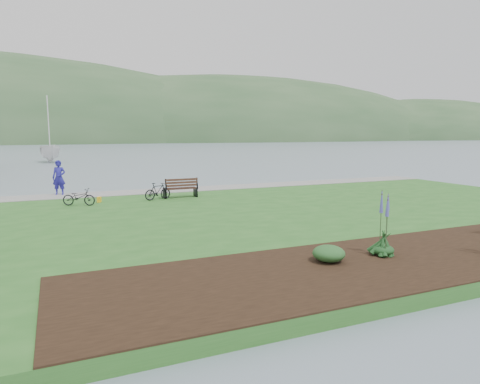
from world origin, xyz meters
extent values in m
plane|color=slate|center=(0.00, 0.00, 0.00)|extent=(600.00, 600.00, 0.00)
cube|color=#265B20|center=(0.00, -2.00, 0.20)|extent=(34.00, 20.00, 0.40)
cube|color=gray|center=(0.00, 6.90, 0.42)|extent=(34.00, 2.20, 0.03)
cube|color=black|center=(3.00, -9.80, 0.42)|extent=(24.00, 4.40, 0.04)
cube|color=black|center=(-2.31, 3.92, 0.90)|extent=(1.79, 0.63, 0.06)
cube|color=black|center=(-2.30, 3.58, 1.24)|extent=(1.78, 0.18, 0.56)
cube|color=black|center=(-3.18, 3.91, 0.65)|extent=(0.07, 0.61, 0.49)
cube|color=black|center=(-1.44, 3.92, 0.65)|extent=(0.07, 0.61, 0.49)
imported|color=navy|center=(-8.37, 7.50, 1.57)|extent=(0.99, 0.83, 2.33)
imported|color=black|center=(-7.56, 3.27, 0.82)|extent=(1.19, 1.68, 0.83)
imported|color=black|center=(-3.62, 3.58, 0.85)|extent=(0.84, 1.57, 0.91)
imported|color=silver|center=(-9.04, 43.72, 0.00)|extent=(11.81, 11.98, 27.92)
cube|color=yellow|center=(-6.56, 3.94, 0.54)|extent=(0.25, 0.31, 0.28)
ellipsoid|color=#153A19|center=(-0.03, -9.40, 0.59)|extent=(0.62, 0.62, 0.31)
cone|color=#404596|center=(-0.03, -9.40, 1.70)|extent=(0.32, 0.32, 1.91)
ellipsoid|color=#1E4C21|center=(-1.82, -9.30, 0.66)|extent=(0.89, 0.89, 0.44)
camera|label=1|loc=(-8.53, -18.69, 3.92)|focal=32.00mm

